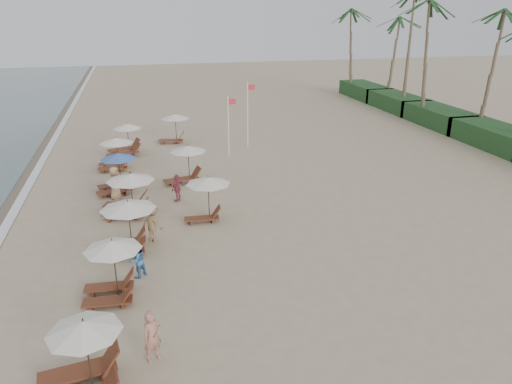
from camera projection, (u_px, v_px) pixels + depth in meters
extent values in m
plane|color=tan|center=(271.00, 282.00, 18.82)|extent=(160.00, 160.00, 0.00)
cube|color=white|center=(14.00, 211.00, 25.34)|extent=(0.50, 140.00, 0.02)
cube|color=#193D1C|center=(498.00, 137.00, 36.65)|extent=(3.20, 8.00, 1.60)
cube|color=#193D1C|center=(440.00, 117.00, 43.45)|extent=(3.20, 8.00, 1.60)
cube|color=#193D1C|center=(397.00, 102.00, 50.25)|extent=(3.20, 8.00, 1.60)
cube|color=#193D1C|center=(365.00, 91.00, 57.04)|extent=(3.20, 8.00, 1.60)
cylinder|color=brown|center=(486.00, 76.00, 38.57)|extent=(0.36, 0.36, 9.80)
cylinder|color=brown|center=(430.00, 65.00, 42.73)|extent=(0.36, 0.36, 10.60)
cylinder|color=brown|center=(408.00, 54.00, 47.50)|extent=(0.36, 0.36, 11.40)
cylinder|color=brown|center=(389.00, 61.00, 52.85)|extent=(0.36, 0.36, 9.00)
cylinder|color=brown|center=(354.00, 54.00, 57.01)|extent=(0.36, 0.36, 9.80)
cylinder|color=black|center=(89.00, 359.00, 12.99)|extent=(0.05, 0.05, 2.29)
cone|color=silver|center=(84.00, 327.00, 12.61)|extent=(2.02, 2.02, 0.35)
cylinder|color=black|center=(115.00, 271.00, 17.36)|extent=(0.05, 0.05, 2.27)
cone|color=silver|center=(112.00, 245.00, 16.99)|extent=(2.08, 2.08, 0.35)
cylinder|color=black|center=(130.00, 228.00, 20.77)|extent=(0.05, 0.05, 2.28)
cone|color=silver|center=(128.00, 205.00, 20.40)|extent=(2.40, 2.40, 0.35)
cylinder|color=black|center=(132.00, 195.00, 24.69)|extent=(0.05, 0.05, 2.08)
cone|color=silver|center=(130.00, 177.00, 24.35)|extent=(2.45, 2.45, 0.35)
cylinder|color=black|center=(120.00, 173.00, 27.68)|extent=(0.05, 0.05, 2.24)
cone|color=#3B64AE|center=(118.00, 156.00, 27.31)|extent=(2.05, 2.05, 0.35)
cylinder|color=black|center=(118.00, 154.00, 31.63)|extent=(0.05, 0.05, 2.04)
cone|color=silver|center=(116.00, 140.00, 31.30)|extent=(2.19, 2.19, 0.35)
cylinder|color=black|center=(128.00, 140.00, 34.71)|extent=(0.05, 0.05, 2.22)
cone|color=silver|center=(127.00, 126.00, 34.35)|extent=(2.04, 2.04, 0.35)
cylinder|color=black|center=(209.00, 199.00, 24.04)|extent=(0.05, 0.05, 2.15)
cone|color=silver|center=(208.00, 181.00, 23.69)|extent=(2.24, 2.24, 0.35)
cylinder|color=black|center=(189.00, 164.00, 29.43)|extent=(0.05, 0.05, 2.15)
cone|color=silver|center=(188.00, 149.00, 29.08)|extent=(2.24, 2.24, 0.35)
cylinder|color=black|center=(176.00, 129.00, 38.08)|extent=(0.05, 0.05, 2.15)
cone|color=silver|center=(175.00, 116.00, 37.73)|extent=(2.24, 2.24, 0.35)
imported|color=#A86E5B|center=(152.00, 337.00, 14.35)|extent=(0.73, 0.66, 1.68)
imported|color=#33679A|center=(137.00, 260.00, 18.91)|extent=(0.93, 0.91, 1.50)
imported|color=olive|center=(152.00, 224.00, 21.78)|extent=(1.29, 1.21, 1.75)
imported|color=#AD4558|center=(177.00, 188.00, 26.39)|extent=(0.91, 0.91, 1.55)
imported|color=tan|center=(115.00, 183.00, 26.65)|extent=(0.86, 1.06, 1.87)
cylinder|color=silver|center=(228.00, 126.00, 34.14)|extent=(0.08, 0.08, 4.29)
cube|color=red|center=(232.00, 102.00, 33.59)|extent=(0.55, 0.02, 0.40)
cylinder|color=silver|center=(248.00, 115.00, 36.44)|extent=(0.08, 0.08, 4.88)
cube|color=red|center=(251.00, 87.00, 35.78)|extent=(0.55, 0.02, 0.40)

